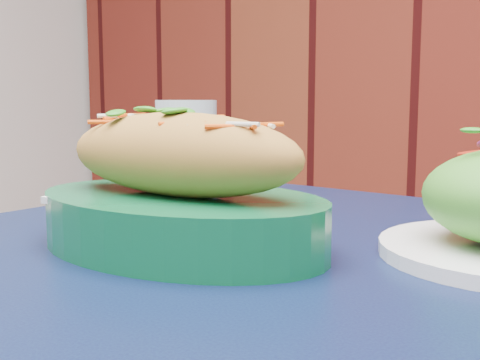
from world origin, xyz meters
The scene contains 2 objects.
banh_mi_basket centered at (-0.39, 1.40, 0.80)m, with size 0.30×0.21×0.13m.
water_glass centered at (-0.58, 1.61, 0.82)m, with size 0.08×0.08×0.13m, color silver.
Camera 1 is at (-0.03, 1.01, 0.88)m, focal length 45.00 mm.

